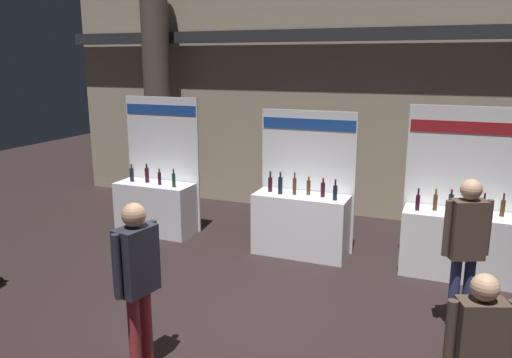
{
  "coord_description": "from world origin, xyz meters",
  "views": [
    {
      "loc": [
        2.04,
        -5.19,
        3.16
      ],
      "look_at": [
        -0.67,
        1.48,
        1.46
      ],
      "focal_mm": 35.37,
      "sensor_mm": 36.0,
      "label": 1
    }
  ],
  "objects_px": {
    "exhibitor_booth_1": "(302,218)",
    "visitor_3": "(478,353)",
    "exhibitor_booth_0": "(157,201)",
    "visitor_2": "(466,240)",
    "exhibitor_booth_2": "(464,237)",
    "visitor_0": "(137,271)"
  },
  "relations": [
    {
      "from": "exhibitor_booth_1",
      "to": "exhibitor_booth_2",
      "type": "distance_m",
      "value": 2.5
    },
    {
      "from": "visitor_2",
      "to": "exhibitor_booth_1",
      "type": "bearing_deg",
      "value": -57.16
    },
    {
      "from": "visitor_0",
      "to": "visitor_2",
      "type": "distance_m",
      "value": 3.75
    },
    {
      "from": "exhibitor_booth_0",
      "to": "visitor_3",
      "type": "xyz_separation_m",
      "value": [
        5.41,
        -3.78,
        0.33
      ]
    },
    {
      "from": "visitor_0",
      "to": "exhibitor_booth_0",
      "type": "bearing_deg",
      "value": 41.56
    },
    {
      "from": "visitor_3",
      "to": "exhibitor_booth_1",
      "type": "bearing_deg",
      "value": -76.72
    },
    {
      "from": "exhibitor_booth_0",
      "to": "exhibitor_booth_1",
      "type": "relative_size",
      "value": 1.06
    },
    {
      "from": "exhibitor_booth_1",
      "to": "visitor_2",
      "type": "bearing_deg",
      "value": -32.44
    },
    {
      "from": "exhibitor_booth_2",
      "to": "exhibitor_booth_0",
      "type": "bearing_deg",
      "value": -179.93
    },
    {
      "from": "visitor_2",
      "to": "visitor_3",
      "type": "bearing_deg",
      "value": 67.83
    },
    {
      "from": "visitor_0",
      "to": "visitor_2",
      "type": "relative_size",
      "value": 0.98
    },
    {
      "from": "exhibitor_booth_1",
      "to": "visitor_2",
      "type": "distance_m",
      "value": 2.98
    },
    {
      "from": "visitor_0",
      "to": "visitor_2",
      "type": "height_order",
      "value": "visitor_2"
    },
    {
      "from": "exhibitor_booth_1",
      "to": "exhibitor_booth_2",
      "type": "height_order",
      "value": "exhibitor_booth_2"
    },
    {
      "from": "exhibitor_booth_0",
      "to": "exhibitor_booth_2",
      "type": "bearing_deg",
      "value": 0.07
    },
    {
      "from": "exhibitor_booth_0",
      "to": "exhibitor_booth_1",
      "type": "bearing_deg",
      "value": -0.51
    },
    {
      "from": "exhibitor_booth_0",
      "to": "visitor_3",
      "type": "height_order",
      "value": "exhibitor_booth_0"
    },
    {
      "from": "exhibitor_booth_1",
      "to": "visitor_3",
      "type": "height_order",
      "value": "exhibitor_booth_1"
    },
    {
      "from": "exhibitor_booth_2",
      "to": "visitor_0",
      "type": "bearing_deg",
      "value": -129.16
    },
    {
      "from": "visitor_0",
      "to": "visitor_3",
      "type": "height_order",
      "value": "visitor_0"
    },
    {
      "from": "visitor_2",
      "to": "visitor_3",
      "type": "height_order",
      "value": "visitor_2"
    },
    {
      "from": "exhibitor_booth_1",
      "to": "visitor_2",
      "type": "relative_size",
      "value": 1.28
    }
  ]
}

